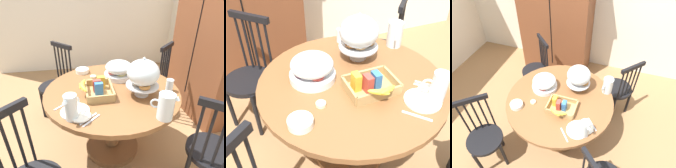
% 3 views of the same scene
% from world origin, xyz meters
% --- Properties ---
extents(ground_plane, '(10.00, 10.00, 0.00)m').
position_xyz_m(ground_plane, '(0.00, 0.00, 0.00)').
color(ground_plane, '#997047').
extents(wall_left, '(0.06, 4.32, 2.60)m').
position_xyz_m(wall_left, '(-2.43, 0.36, 1.30)').
color(wall_left, silver).
rests_on(wall_left, ground_plane).
extents(wooden_armoire, '(1.18, 0.60, 1.96)m').
position_xyz_m(wooden_armoire, '(-0.59, 1.50, 0.98)').
color(wooden_armoire, brown).
rests_on(wooden_armoire, ground_plane).
extents(dining_table, '(1.23, 1.23, 0.74)m').
position_xyz_m(dining_table, '(-0.05, 0.09, 0.53)').
color(dining_table, brown).
rests_on(dining_table, ground_plane).
extents(windsor_chair_near_window, '(0.47, 0.47, 0.97)m').
position_xyz_m(windsor_chair_near_window, '(-0.67, 0.76, 0.45)').
color(windsor_chair_near_window, black).
rests_on(windsor_chair_near_window, ground_plane).
extents(windsor_chair_by_cabinet, '(0.47, 0.47, 0.97)m').
position_xyz_m(windsor_chair_by_cabinet, '(-0.75, -0.50, 0.45)').
color(windsor_chair_by_cabinet, black).
rests_on(windsor_chair_by_cabinet, ground_plane).
extents(windsor_chair_far_side, '(0.47, 0.47, 0.97)m').
position_xyz_m(windsor_chair_far_side, '(0.58, 0.75, 0.45)').
color(windsor_chair_far_side, black).
rests_on(windsor_chair_far_side, ground_plane).
extents(pastry_stand_with_dome, '(0.28, 0.28, 0.34)m').
position_xyz_m(pastry_stand_with_dome, '(0.10, 0.32, 0.94)').
color(pastry_stand_with_dome, silver).
rests_on(pastry_stand_with_dome, dining_table).
extents(fruit_platter_covered, '(0.30, 0.30, 0.18)m').
position_xyz_m(fruit_platter_covered, '(-0.28, 0.20, 0.83)').
color(fruit_platter_covered, silver).
rests_on(fruit_platter_covered, dining_table).
extents(orange_juice_pitcher, '(0.12, 0.18, 0.20)m').
position_xyz_m(orange_juice_pitcher, '(0.44, 0.38, 0.83)').
color(orange_juice_pitcher, silver).
rests_on(orange_juice_pitcher, dining_table).
extents(milk_pitcher, '(0.16, 0.12, 0.19)m').
position_xyz_m(milk_pitcher, '(0.33, -0.27, 0.83)').
color(milk_pitcher, silver).
rests_on(milk_pitcher, dining_table).
extents(cereal_basket, '(0.32, 0.30, 0.12)m').
position_xyz_m(cereal_basket, '(0.01, -0.06, 0.78)').
color(cereal_basket, tan).
rests_on(cereal_basket, dining_table).
extents(china_plate_large, '(0.22, 0.22, 0.01)m').
position_xyz_m(china_plate_large, '(0.25, -0.25, 0.75)').
color(china_plate_large, white).
rests_on(china_plate_large, dining_table).
extents(china_plate_small, '(0.15, 0.15, 0.01)m').
position_xyz_m(china_plate_small, '(0.33, -0.21, 0.76)').
color(china_plate_small, white).
rests_on(china_plate_small, china_plate_large).
extents(cereal_bowl, '(0.14, 0.14, 0.04)m').
position_xyz_m(cereal_bowl, '(-0.47, -0.17, 0.76)').
color(cereal_bowl, white).
rests_on(cereal_bowl, dining_table).
extents(drinking_glass, '(0.06, 0.06, 0.11)m').
position_xyz_m(drinking_glass, '(0.08, 0.59, 0.80)').
color(drinking_glass, silver).
rests_on(drinking_glass, dining_table).
extents(butter_dish, '(0.06, 0.06, 0.02)m').
position_xyz_m(butter_dish, '(-0.32, -0.06, 0.75)').
color(butter_dish, beige).
rests_on(butter_dish, dining_table).
extents(table_knife, '(0.12, 0.14, 0.01)m').
position_xyz_m(table_knife, '(0.36, -0.16, 0.74)').
color(table_knife, silver).
rests_on(table_knife, dining_table).
extents(dinner_fork, '(0.12, 0.14, 0.01)m').
position_xyz_m(dinner_fork, '(0.38, -0.14, 0.74)').
color(dinner_fork, silver).
rests_on(dinner_fork, dining_table).
extents(soup_spoon, '(0.12, 0.14, 0.01)m').
position_xyz_m(soup_spoon, '(0.15, -0.35, 0.74)').
color(soup_spoon, silver).
rests_on(soup_spoon, dining_table).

